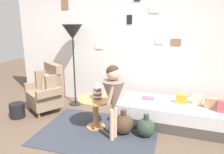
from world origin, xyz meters
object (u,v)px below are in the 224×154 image
at_px(demijohn_near, 123,124).
at_px(magazine_basket, 17,110).
at_px(vase_striped, 98,92).
at_px(person_child, 113,93).
at_px(daybed, 173,114).
at_px(side_table, 96,106).
at_px(demijohn_far, 146,127).
at_px(book_on_daybed, 148,98).
at_px(armchair, 47,90).
at_px(floor_lamp, 73,35).

relative_size(demijohn_near, magazine_basket, 1.50).
distance_m(vase_striped, person_child, 0.46).
bearing_deg(demijohn_near, daybed, 35.99).
xyz_separation_m(side_table, demijohn_far, (0.88, -0.05, -0.24)).
height_order(book_on_daybed, magazine_basket, book_on_daybed).
distance_m(daybed, book_on_daybed, 0.53).
height_order(side_table, magazine_basket, side_table).
distance_m(armchair, side_table, 1.27).
xyz_separation_m(vase_striped, magazine_basket, (-1.64, -0.04, -0.52)).
bearing_deg(demijohn_far, floor_lamp, 151.00).
height_order(vase_striped, magazine_basket, vase_striped).
distance_m(vase_striped, demijohn_near, 0.67).
bearing_deg(book_on_daybed, vase_striped, -141.50).
height_order(demijohn_far, magazine_basket, demijohn_far).
bearing_deg(armchair, demijohn_far, -12.44).
relative_size(book_on_daybed, demijohn_near, 0.52).
relative_size(daybed, side_table, 3.22).
distance_m(side_table, floor_lamp, 1.65).
relative_size(demijohn_near, demijohn_far, 1.09).
bearing_deg(person_child, armchair, 156.75).
distance_m(daybed, side_table, 1.39).
bearing_deg(side_table, floor_lamp, 132.69).
bearing_deg(daybed, demijohn_near, -144.01).
height_order(floor_lamp, person_child, floor_lamp).
xyz_separation_m(person_child, demijohn_near, (0.11, 0.21, -0.60)).
bearing_deg(vase_striped, daybed, 22.32).
xyz_separation_m(vase_striped, book_on_daybed, (0.77, 0.61, -0.24)).
height_order(armchair, person_child, person_child).
distance_m(armchair, daybed, 2.50).
distance_m(floor_lamp, magazine_basket, 1.84).
xyz_separation_m(daybed, person_child, (-0.89, -0.78, 0.57)).
distance_m(floor_lamp, demijohn_far, 2.37).
relative_size(armchair, demijohn_far, 2.51).
bearing_deg(armchair, magazine_basket, -130.06).
distance_m(vase_striped, demijohn_far, 0.97).
height_order(person_child, book_on_daybed, person_child).
distance_m(floor_lamp, book_on_daybed, 1.99).
distance_m(vase_striped, book_on_daybed, 1.01).
distance_m(armchair, book_on_daybed, 2.03).
bearing_deg(side_table, person_child, -35.27).
height_order(daybed, floor_lamp, floor_lamp).
distance_m(armchair, person_child, 1.78).
xyz_separation_m(armchair, demijohn_near, (1.71, -0.47, -0.27)).
xyz_separation_m(armchair, daybed, (2.49, 0.09, -0.24)).
bearing_deg(magazine_basket, vase_striped, 1.47).
bearing_deg(person_child, side_table, 144.73).
xyz_separation_m(demijohn_near, magazine_basket, (-2.10, 0.01, -0.03)).
relative_size(floor_lamp, magazine_basket, 6.19).
bearing_deg(armchair, daybed, 2.05).
xyz_separation_m(daybed, demijohn_far, (-0.41, -0.55, -0.05)).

